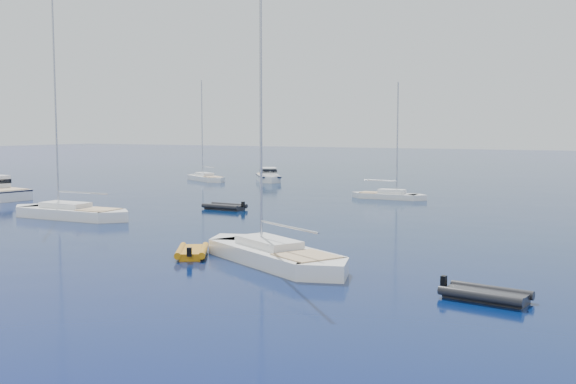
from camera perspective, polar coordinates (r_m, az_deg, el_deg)
ground at (r=25.67m, az=-14.24°, el=-9.89°), size 400.00×400.00×0.00m
motor_cruiser_horizon at (r=86.15m, az=-1.66°, el=0.92°), size 7.00×8.23×2.19m
sailboat_mid_r at (r=34.01m, az=-1.20°, el=-5.96°), size 11.71×8.05×17.09m
sailboat_mid_l at (r=53.34m, az=-17.79°, el=-2.08°), size 11.53×3.43×16.79m
sailboat_centre at (r=65.24m, az=8.43°, el=-0.56°), size 7.81×2.26×11.39m
sailboat_far_l at (r=87.55m, az=-6.93°, el=0.96°), size 9.02×6.51×13.29m
tender_yellow at (r=36.15m, az=-8.05°, el=-5.33°), size 3.38×3.86×0.95m
tender_grey_near at (r=27.87m, az=16.23°, el=-8.72°), size 3.72×2.39×0.95m
tender_grey_far at (r=56.40m, az=-5.34°, el=-1.45°), size 3.77×2.16×0.95m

